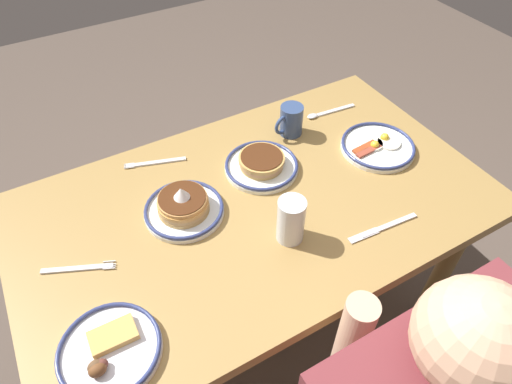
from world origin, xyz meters
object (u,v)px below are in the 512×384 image
(drinking_glass, at_px, (291,222))
(butter_knife, at_px, (383,228))
(plate_far_side, at_px, (109,350))
(fork_far, at_px, (155,163))
(plate_near_main, at_px, (184,207))
(coffee_mug, at_px, (291,120))
(tea_spoon, at_px, (324,113))
(plate_center_pancakes, at_px, (378,146))
(fork_near, at_px, (79,268))
(plate_far_companion, at_px, (262,164))

(drinking_glass, relative_size, butter_knife, 0.61)
(plate_far_side, xyz_separation_m, fork_far, (-0.30, -0.54, -0.01))
(plate_near_main, height_order, fork_far, plate_near_main)
(plate_near_main, distance_m, coffee_mug, 0.48)
(drinking_glass, relative_size, tea_spoon, 0.70)
(plate_near_main, bearing_deg, plate_far_side, 44.59)
(plate_center_pancakes, relative_size, fork_near, 1.34)
(fork_far, distance_m, butter_knife, 0.72)
(fork_near, xyz_separation_m, fork_far, (-0.31, -0.28, -0.00))
(plate_far_companion, height_order, fork_near, plate_far_companion)
(plate_center_pancakes, height_order, coffee_mug, coffee_mug)
(plate_far_companion, distance_m, drinking_glass, 0.28)
(butter_knife, bearing_deg, tea_spoon, -108.12)
(drinking_glass, distance_m, butter_knife, 0.27)
(plate_far_companion, bearing_deg, plate_near_main, 10.23)
(drinking_glass, bearing_deg, coffee_mug, -122.58)
(plate_far_companion, bearing_deg, butter_knife, 114.82)
(plate_near_main, relative_size, plate_far_companion, 0.98)
(coffee_mug, bearing_deg, plate_far_side, 31.13)
(plate_far_companion, relative_size, tea_spoon, 1.19)
(plate_far_side, bearing_deg, butter_knife, 178.31)
(plate_center_pancakes, xyz_separation_m, plate_far_companion, (0.38, -0.10, 0.01))
(coffee_mug, bearing_deg, plate_far_companion, 31.93)
(plate_center_pancakes, height_order, plate_far_side, plate_far_side)
(coffee_mug, bearing_deg, plate_near_main, 19.26)
(plate_far_companion, xyz_separation_m, coffee_mug, (-0.17, -0.11, 0.03))
(plate_near_main, bearing_deg, plate_center_pancakes, 175.39)
(fork_far, bearing_deg, plate_near_main, 89.93)
(plate_far_companion, height_order, fork_far, plate_far_companion)
(plate_center_pancakes, height_order, plate_far_companion, plate_far_companion)
(plate_far_side, distance_m, butter_knife, 0.75)
(coffee_mug, distance_m, tea_spoon, 0.18)
(fork_near, bearing_deg, plate_center_pancakes, 179.48)
(plate_far_companion, xyz_separation_m, fork_far, (0.28, -0.19, -0.02))
(fork_far, height_order, butter_knife, same)
(coffee_mug, relative_size, tea_spoon, 0.58)
(plate_far_companion, height_order, drinking_glass, drinking_glass)
(plate_center_pancakes, xyz_separation_m, plate_far_side, (0.96, 0.25, 0.00))
(fork_far, distance_m, tea_spoon, 0.62)
(plate_near_main, relative_size, coffee_mug, 2.02)
(fork_far, relative_size, tea_spoon, 0.98)
(plate_center_pancakes, relative_size, butter_knife, 1.08)
(plate_far_side, xyz_separation_m, butter_knife, (-0.75, 0.02, -0.01))
(coffee_mug, xyz_separation_m, drinking_glass, (0.24, 0.38, 0.01))
(fork_far, height_order, tea_spoon, tea_spoon)
(plate_near_main, height_order, butter_knife, plate_near_main)
(fork_near, bearing_deg, plate_far_side, 91.23)
(plate_center_pancakes, distance_m, tea_spoon, 0.25)
(plate_far_companion, xyz_separation_m, plate_far_side, (0.58, 0.35, -0.01))
(plate_near_main, distance_m, plate_center_pancakes, 0.66)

